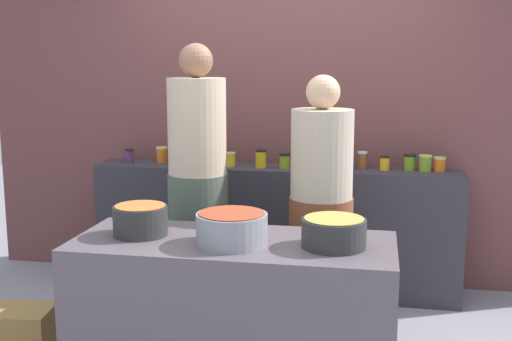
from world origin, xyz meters
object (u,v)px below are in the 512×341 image
object	(u,v)px
preserve_jar_1	(162,155)
cook_with_tongs	(198,199)
preserve_jar_0	(129,156)
preserve_jar_13	(410,162)
preserve_jar_15	(439,164)
cooking_pot_right	(334,233)
preserve_jar_4	(211,157)
preserve_jar_11	(362,160)
preserve_jar_7	(285,161)
preserve_jar_3	(189,156)
cooking_pot_left	(140,220)
preserve_jar_10	(342,161)
cooking_pot_center	(232,229)
bread_crate	(17,330)
preserve_jar_8	(310,158)
preserve_jar_5	(229,159)
preserve_jar_2	(175,156)
preserve_jar_12	(385,163)
preserve_jar_14	(425,163)
preserve_jar_9	(325,159)
cook_in_cap	(321,221)
preserve_jar_6	(261,159)

from	to	relation	value
preserve_jar_1	cook_with_tongs	xyz separation A→B (m)	(0.49, -0.72, -0.18)
preserve_jar_0	preserve_jar_13	size ratio (longest dim) A/B	0.92
preserve_jar_15	cooking_pot_right	bearing A→B (deg)	-113.42
preserve_jar_4	preserve_jar_11	world-z (taller)	preserve_jar_4
preserve_jar_7	preserve_jar_3	bearing A→B (deg)	179.11
preserve_jar_15	cooking_pot_left	xyz separation A→B (m)	(-1.69, -1.45, -0.13)
preserve_jar_7	cook_with_tongs	xyz separation A→B (m)	(-0.48, -0.62, -0.17)
preserve_jar_3	cooking_pot_left	xyz separation A→B (m)	(0.14, -1.36, -0.15)
preserve_jar_10	cooking_pot_right	xyz separation A→B (m)	(0.04, -1.37, -0.15)
preserve_jar_0	preserve_jar_13	world-z (taller)	preserve_jar_13
preserve_jar_10	cooking_pot_center	bearing A→B (deg)	-108.64
preserve_jar_3	cooking_pot_left	size ratio (longest dim) A/B	0.47
preserve_jar_3	cooking_pot_right	distance (m)	1.84
preserve_jar_7	bread_crate	bearing A→B (deg)	-137.88
preserve_jar_8	preserve_jar_5	bearing A→B (deg)	-174.56
preserve_jar_7	preserve_jar_2	bearing A→B (deg)	178.83
cooking_pot_right	cook_with_tongs	world-z (taller)	cook_with_tongs
preserve_jar_12	bread_crate	bearing A→B (deg)	-147.63
preserve_jar_1	preserve_jar_2	size ratio (longest dim) A/B	0.92
preserve_jar_8	preserve_jar_14	size ratio (longest dim) A/B	1.24
preserve_jar_9	preserve_jar_10	size ratio (longest dim) A/B	0.98
preserve_jar_2	preserve_jar_8	size ratio (longest dim) A/B	0.91
preserve_jar_12	cooking_pot_left	xyz separation A→B (m)	(-1.31, -1.42, -0.13)
preserve_jar_10	preserve_jar_15	xyz separation A→B (m)	(0.68, 0.11, -0.02)
preserve_jar_1	preserve_jar_11	bearing A→B (deg)	0.05
preserve_jar_1	preserve_jar_15	world-z (taller)	preserve_jar_1
preserve_jar_4	preserve_jar_10	bearing A→B (deg)	-1.08
preserve_jar_10	cook_in_cap	distance (m)	0.73
preserve_jar_4	preserve_jar_3	bearing A→B (deg)	177.99
preserve_jar_9	preserve_jar_15	world-z (taller)	preserve_jar_9
preserve_jar_8	preserve_jar_13	world-z (taller)	preserve_jar_8
preserve_jar_11	preserve_jar_9	bearing A→B (deg)	-165.78
preserve_jar_10	preserve_jar_7	bearing A→B (deg)	178.19
preserve_jar_12	bread_crate	xyz separation A→B (m)	(-2.13, -1.35, -0.86)
preserve_jar_13	cooking_pot_left	world-z (taller)	preserve_jar_13
preserve_jar_15	preserve_jar_12	bearing A→B (deg)	-176.19
preserve_jar_0	preserve_jar_1	xyz separation A→B (m)	(0.24, 0.06, 0.01)
preserve_jar_13	cooking_pot_left	bearing A→B (deg)	-135.52
preserve_jar_12	bread_crate	distance (m)	2.67
preserve_jar_4	preserve_jar_7	bearing A→B (deg)	-0.53
preserve_jar_13	preserve_jar_12	bearing A→B (deg)	-168.89
preserve_jar_0	preserve_jar_6	xyz separation A→B (m)	(1.03, -0.03, 0.01)
cooking_pot_left	bread_crate	bearing A→B (deg)	175.14
preserve_jar_6	preserve_jar_12	bearing A→B (deg)	4.04
preserve_jar_5	preserve_jar_14	size ratio (longest dim) A/B	0.89
preserve_jar_12	preserve_jar_14	xyz separation A→B (m)	(0.28, -0.00, 0.01)
preserve_jar_1	cooking_pot_left	bearing A→B (deg)	-75.45
preserve_jar_6	cooking_pot_right	distance (m)	1.54
preserve_jar_5	cooking_pot_left	xyz separation A→B (m)	(-0.18, -1.37, -0.13)
cooking_pot_right	preserve_jar_7	bearing A→B (deg)	108.15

